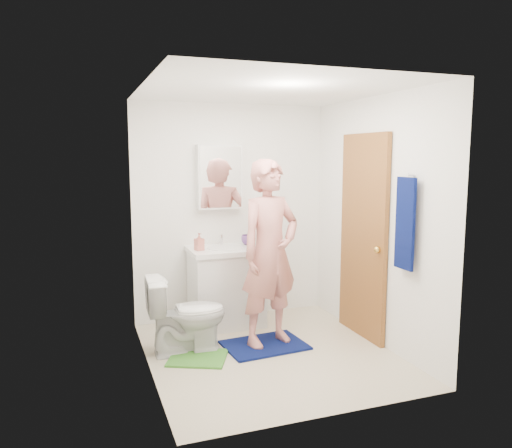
{
  "coord_description": "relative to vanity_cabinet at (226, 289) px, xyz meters",
  "views": [
    {
      "loc": [
        -1.62,
        -4.15,
        1.83
      ],
      "look_at": [
        -0.04,
        0.25,
        1.19
      ],
      "focal_mm": 35.0,
      "sensor_mm": 36.0,
      "label": 1
    }
  ],
  "objects": [
    {
      "name": "soap_dispenser",
      "position": [
        -0.3,
        -0.04,
        0.54
      ],
      "size": [
        0.1,
        0.11,
        0.18
      ],
      "primitive_type": "imported",
      "rotation": [
        0.0,
        0.0,
        0.31
      ],
      "color": "#D57163",
      "rests_on": "countertop"
    },
    {
      "name": "medicine_cabinet",
      "position": [
        0.0,
        0.22,
        1.2
      ],
      "size": [
        0.5,
        0.12,
        0.7
      ],
      "primitive_type": "cube",
      "color": "white",
      "rests_on": "wall_back"
    },
    {
      "name": "wall_right",
      "position": [
        1.26,
        -0.91,
        0.8
      ],
      "size": [
        0.02,
        2.4,
        2.4
      ],
      "primitive_type": "cube",
      "color": "white",
      "rests_on": "ground"
    },
    {
      "name": "floor",
      "position": [
        0.15,
        -0.91,
        -0.41
      ],
      "size": [
        2.2,
        2.4,
        0.02
      ],
      "primitive_type": "cube",
      "color": "beige",
      "rests_on": "ground"
    },
    {
      "name": "man",
      "position": [
        0.23,
        -0.71,
        0.51
      ],
      "size": [
        0.74,
        0.59,
        1.78
      ],
      "primitive_type": "imported",
      "rotation": [
        0.0,
        0.0,
        0.29
      ],
      "color": "tan",
      "rests_on": "bath_mat"
    },
    {
      "name": "faucet",
      "position": [
        0.0,
        0.18,
        0.51
      ],
      "size": [
        0.03,
        0.03,
        0.12
      ],
      "primitive_type": "cylinder",
      "color": "silver",
      "rests_on": "countertop"
    },
    {
      "name": "countertop",
      "position": [
        0.0,
        0.0,
        0.43
      ],
      "size": [
        0.79,
        0.59,
        0.05
      ],
      "primitive_type": "cube",
      "color": "white",
      "rests_on": "vanity_cabinet"
    },
    {
      "name": "door",
      "position": [
        1.22,
        -0.76,
        0.62
      ],
      "size": [
        0.05,
        0.8,
        2.05
      ],
      "primitive_type": "cube",
      "color": "#A0622C",
      "rests_on": "ground"
    },
    {
      "name": "wall_back",
      "position": [
        0.15,
        0.3,
        0.8
      ],
      "size": [
        2.2,
        0.02,
        2.4
      ],
      "primitive_type": "cube",
      "color": "white",
      "rests_on": "ground"
    },
    {
      "name": "green_rug",
      "position": [
        -0.51,
        -0.82,
        -0.39
      ],
      "size": [
        0.64,
        0.6,
        0.02
      ],
      "primitive_type": "cube",
      "rotation": [
        0.0,
        0.0,
        -0.43
      ],
      "color": "#469030",
      "rests_on": "floor"
    },
    {
      "name": "ceiling",
      "position": [
        0.15,
        -0.91,
        2.01
      ],
      "size": [
        2.2,
        2.4,
        0.02
      ],
      "primitive_type": "cube",
      "color": "white",
      "rests_on": "ground"
    },
    {
      "name": "towel_hook",
      "position": [
        1.22,
        -1.48,
        1.27
      ],
      "size": [
        0.06,
        0.02,
        0.02
      ],
      "primitive_type": "cylinder",
      "rotation": [
        0.0,
        1.57,
        0.0
      ],
      "color": "silver",
      "rests_on": "wall_right"
    },
    {
      "name": "wall_front",
      "position": [
        0.15,
        -2.12,
        0.8
      ],
      "size": [
        2.2,
        0.02,
        2.4
      ],
      "primitive_type": "cube",
      "color": "white",
      "rests_on": "ground"
    },
    {
      "name": "vanity_cabinet",
      "position": [
        0.0,
        0.0,
        0.0
      ],
      "size": [
        0.75,
        0.55,
        0.8
      ],
      "primitive_type": "cube",
      "color": "white",
      "rests_on": "floor"
    },
    {
      "name": "sink_basin",
      "position": [
        0.0,
        0.0,
        0.44
      ],
      "size": [
        0.4,
        0.4,
        0.03
      ],
      "primitive_type": "cylinder",
      "color": "white",
      "rests_on": "countertop"
    },
    {
      "name": "toilet",
      "position": [
        -0.57,
        -0.62,
        -0.03
      ],
      "size": [
        0.73,
        0.43,
        0.73
      ],
      "primitive_type": "imported",
      "rotation": [
        0.0,
        0.0,
        1.54
      ],
      "color": "white",
      "rests_on": "floor"
    },
    {
      "name": "mirror_panel",
      "position": [
        0.0,
        0.16,
        1.2
      ],
      "size": [
        0.46,
        0.01,
        0.66
      ],
      "primitive_type": "cube",
      "color": "white",
      "rests_on": "wall_back"
    },
    {
      "name": "door_knob",
      "position": [
        1.18,
        -1.08,
        0.55
      ],
      "size": [
        0.07,
        0.07,
        0.07
      ],
      "primitive_type": "sphere",
      "color": "gold",
      "rests_on": "door"
    },
    {
      "name": "towel",
      "position": [
        1.18,
        -1.48,
        0.85
      ],
      "size": [
        0.03,
        0.24,
        0.8
      ],
      "primitive_type": "cube",
      "color": "#081351",
      "rests_on": "wall_right"
    },
    {
      "name": "wall_left",
      "position": [
        -0.96,
        -0.91,
        0.8
      ],
      "size": [
        0.02,
        2.4,
        2.4
      ],
      "primitive_type": "cube",
      "color": "white",
      "rests_on": "ground"
    },
    {
      "name": "bath_mat",
      "position": [
        0.17,
        -0.74,
        -0.39
      ],
      "size": [
        0.81,
        0.61,
        0.02
      ],
      "primitive_type": "cube",
      "rotation": [
        0.0,
        0.0,
        0.08
      ],
      "color": "#081351",
      "rests_on": "floor"
    },
    {
      "name": "toothbrush_cup",
      "position": [
        0.28,
        0.11,
        0.5
      ],
      "size": [
        0.18,
        0.18,
        0.11
      ],
      "primitive_type": "imported",
      "rotation": [
        0.0,
        0.0,
        -0.41
      ],
      "color": "#673E88",
      "rests_on": "countertop"
    }
  ]
}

